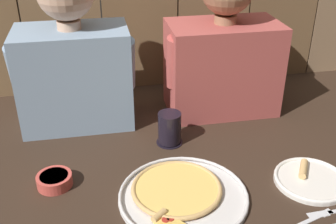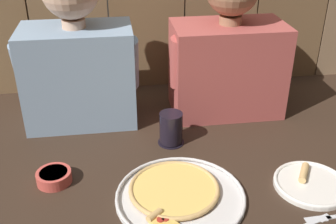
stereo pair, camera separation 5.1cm
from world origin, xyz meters
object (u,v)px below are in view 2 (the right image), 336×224
object	(u,v)px
dinner_plate	(311,184)
diner_right	(228,49)
drinking_glass	(171,129)
diner_left	(77,54)
dipping_bowl	(54,176)
pizza_tray	(178,193)

from	to	relation	value
dinner_plate	diner_right	bearing A→B (deg)	104.21
diner_right	dinner_plate	bearing A→B (deg)	-75.79
dinner_plate	drinking_glass	world-z (taller)	drinking_glass
diner_left	diner_right	world-z (taller)	diner_left
dipping_bowl	diner_right	distance (m)	0.76
dipping_bowl	diner_right	xyz separation A→B (m)	(0.62, 0.38, 0.23)
pizza_tray	dipping_bowl	world-z (taller)	dipping_bowl
diner_left	drinking_glass	bearing A→B (deg)	-35.11
diner_left	diner_right	bearing A→B (deg)	-0.00
pizza_tray	diner_left	bearing A→B (deg)	119.74
pizza_tray	dipping_bowl	xyz separation A→B (m)	(-0.36, 0.12, 0.01)
pizza_tray	diner_left	world-z (taller)	diner_left
pizza_tray	dipping_bowl	distance (m)	0.37
pizza_tray	drinking_glass	size ratio (longest dim) A/B	3.25
diner_right	dipping_bowl	bearing A→B (deg)	-148.60
pizza_tray	drinking_glass	bearing A→B (deg)	85.73
dipping_bowl	diner_left	size ratio (longest dim) A/B	0.18
pizza_tray	dinner_plate	size ratio (longest dim) A/B	1.70
drinking_glass	diner_right	bearing A→B (deg)	41.12
diner_left	pizza_tray	bearing A→B (deg)	-60.26
diner_left	dipping_bowl	bearing A→B (deg)	-100.90
drinking_glass	pizza_tray	bearing A→B (deg)	-94.27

